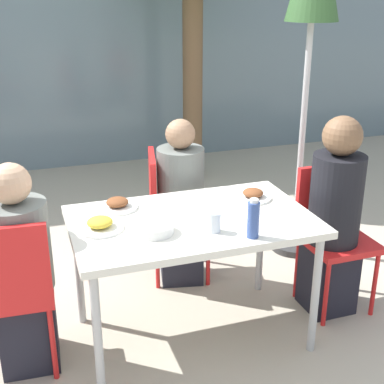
# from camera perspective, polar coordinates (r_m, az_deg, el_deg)

# --- Properties ---
(ground_plane) EXTENTS (24.00, 24.00, 0.00)m
(ground_plane) POSITION_cam_1_polar(r_m,az_deg,el_deg) (3.24, 0.00, -14.96)
(ground_plane) COLOR #B2A893
(building_facade) EXTENTS (10.00, 0.20, 3.00)m
(building_facade) POSITION_cam_1_polar(r_m,az_deg,el_deg) (6.06, -11.19, 16.89)
(building_facade) COLOR slate
(building_facade) RESTS_ON ground
(dining_table) EXTENTS (1.29, 0.80, 0.75)m
(dining_table) POSITION_cam_1_polar(r_m,az_deg,el_deg) (2.89, 0.00, -3.95)
(dining_table) COLOR silver
(dining_table) RESTS_ON ground
(chair_left) EXTENTS (0.42, 0.42, 0.89)m
(chair_left) POSITION_cam_1_polar(r_m,az_deg,el_deg) (2.82, -18.73, -9.47)
(chair_left) COLOR red
(chair_left) RESTS_ON ground
(person_left) EXTENTS (0.32, 0.32, 1.13)m
(person_left) POSITION_cam_1_polar(r_m,az_deg,el_deg) (2.88, -17.70, -8.40)
(person_left) COLOR black
(person_left) RESTS_ON ground
(chair_right) EXTENTS (0.40, 0.40, 0.89)m
(chair_right) POSITION_cam_1_polar(r_m,az_deg,el_deg) (3.42, 14.72, -3.47)
(chair_right) COLOR red
(chair_right) RESTS_ON ground
(person_right) EXTENTS (0.31, 0.31, 1.23)m
(person_right) POSITION_cam_1_polar(r_m,az_deg,el_deg) (3.30, 14.87, -2.94)
(person_right) COLOR black
(person_right) RESTS_ON ground
(chair_far) EXTENTS (0.48, 0.48, 0.89)m
(chair_far) POSITION_cam_1_polar(r_m,az_deg,el_deg) (3.60, -2.53, -1.47)
(chair_far) COLOR red
(chair_far) RESTS_ON ground
(person_far) EXTENTS (0.33, 0.33, 1.13)m
(person_far) POSITION_cam_1_polar(r_m,az_deg,el_deg) (3.56, -1.19, -1.55)
(person_far) COLOR black
(person_far) RESTS_ON ground
(plate_0) EXTENTS (0.22, 0.22, 0.06)m
(plate_0) POSITION_cam_1_polar(r_m,az_deg,el_deg) (3.13, 6.51, -0.34)
(plate_0) COLOR white
(plate_0) RESTS_ON dining_table
(plate_1) EXTENTS (0.22, 0.22, 0.06)m
(plate_1) POSITION_cam_1_polar(r_m,az_deg,el_deg) (3.01, -7.96, -1.33)
(plate_1) COLOR white
(plate_1) RESTS_ON dining_table
(plate_2) EXTENTS (0.24, 0.24, 0.07)m
(plate_2) POSITION_cam_1_polar(r_m,az_deg,el_deg) (2.77, -9.78, -3.48)
(plate_2) COLOR white
(plate_2) RESTS_ON dining_table
(bottle) EXTENTS (0.06, 0.06, 0.20)m
(bottle) POSITION_cam_1_polar(r_m,az_deg,el_deg) (2.63, 6.56, -2.88)
(bottle) COLOR #334C8E
(bottle) RESTS_ON dining_table
(drinking_cup) EXTENTS (0.06, 0.06, 0.10)m
(drinking_cup) POSITION_cam_1_polar(r_m,az_deg,el_deg) (2.69, 2.41, -3.23)
(drinking_cup) COLOR silver
(drinking_cup) RESTS_ON dining_table
(salad_bowl) EXTENTS (0.20, 0.20, 0.05)m
(salad_bowl) POSITION_cam_1_polar(r_m,az_deg,el_deg) (2.69, -4.07, -3.89)
(salad_bowl) COLOR white
(salad_bowl) RESTS_ON dining_table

